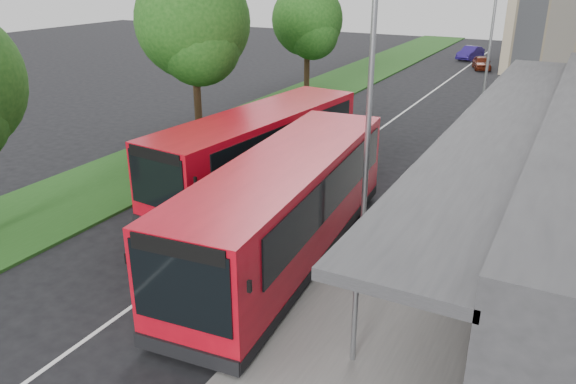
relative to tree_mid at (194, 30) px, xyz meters
name	(u,v)px	position (x,y,z in m)	size (l,w,h in m)	color
ground	(211,250)	(7.01, -9.05, -5.49)	(120.00, 120.00, 0.00)	black
pavement	(508,123)	(13.01, 10.95, -5.41)	(5.00, 80.00, 0.15)	slate
grass_verge	(300,100)	(0.01, 10.95, -5.44)	(5.00, 80.00, 0.10)	#1D4716
lane_centre_line	(375,133)	(7.01, 5.95, -5.48)	(0.12, 70.00, 0.01)	silver
kerb_dashes	(455,123)	(10.31, 9.95, -5.48)	(0.12, 56.00, 0.01)	silver
tree_mid	(194,30)	(0.00, 0.00, 0.00)	(5.29, 5.29, 8.49)	#351E15
tree_far	(308,25)	(0.00, 12.00, -0.76)	(4.57, 4.57, 7.32)	#351E15
lamp_post_near	(367,101)	(11.13, -7.05, -0.77)	(1.44, 0.28, 8.00)	gray
lamp_post_far	(490,32)	(11.13, 12.95, -0.77)	(1.44, 0.28, 8.00)	gray
bus_main	(286,208)	(9.29, -8.37, -3.86)	(3.79, 11.39, 3.17)	#B80918
bus_second	(259,151)	(5.69, -3.84, -3.92)	(3.78, 11.00, 3.06)	#B80918
litter_bin	(478,159)	(12.94, 2.15, -4.91)	(0.47, 0.47, 0.85)	#3C2A18
bollard	(495,117)	(12.43, 9.79, -4.83)	(0.16, 0.16, 1.01)	#FFFD0D
car_near	(482,63)	(8.32, 29.06, -4.93)	(1.31, 3.27, 1.11)	#52180B
car_far	(470,53)	(6.37, 34.22, -4.88)	(1.29, 3.70, 1.22)	navy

